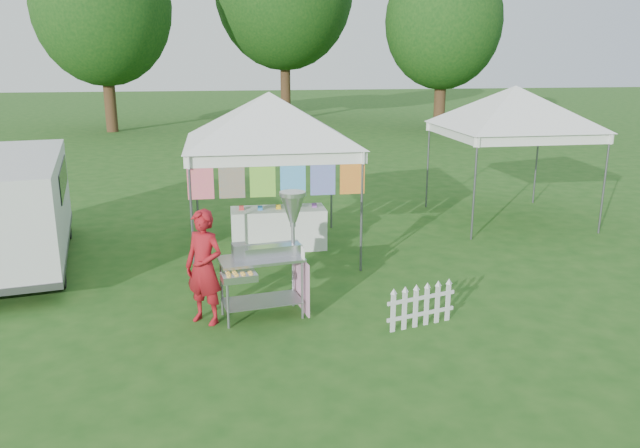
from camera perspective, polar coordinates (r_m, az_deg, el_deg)
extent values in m
plane|color=#1E4E16|center=(8.80, -2.33, -9.25)|extent=(120.00, 120.00, 0.00)
cylinder|color=#59595E|center=(10.37, -11.64, 0.42)|extent=(0.04, 0.04, 2.10)
cylinder|color=#59595E|center=(10.63, 3.82, 1.07)|extent=(0.04, 0.04, 2.10)
cylinder|color=#59595E|center=(13.14, -11.24, 3.54)|extent=(0.04, 0.04, 2.10)
cylinder|color=#59595E|center=(13.34, 1.06, 4.01)|extent=(0.04, 0.04, 2.10)
cube|color=white|center=(10.21, -3.91, 5.92)|extent=(3.00, 0.03, 0.22)
cube|color=white|center=(13.01, -5.14, 7.90)|extent=(3.00, 0.03, 0.22)
pyramid|color=white|center=(11.51, -4.70, 11.96)|extent=(4.24, 4.24, 0.90)
cylinder|color=#59595E|center=(10.20, -3.92, 6.37)|extent=(3.00, 0.03, 0.03)
cube|color=#D61AB1|center=(10.22, -10.89, 4.15)|extent=(0.42, 0.01, 0.70)
cube|color=orange|center=(10.21, -8.08, 4.27)|extent=(0.42, 0.01, 0.70)
cube|color=green|center=(10.24, -5.28, 4.38)|extent=(0.42, 0.01, 0.70)
cube|color=blue|center=(10.28, -2.49, 4.48)|extent=(0.42, 0.01, 0.70)
cube|color=#A016A0|center=(10.35, 0.27, 4.57)|extent=(0.42, 0.01, 0.70)
cube|color=red|center=(10.45, 2.98, 4.65)|extent=(0.42, 0.01, 0.70)
cylinder|color=#59595E|center=(12.85, 13.93, 3.12)|extent=(0.04, 0.04, 2.10)
cylinder|color=#59595E|center=(14.20, 24.55, 3.31)|extent=(0.04, 0.04, 2.10)
cylinder|color=#59595E|center=(15.45, 9.83, 5.33)|extent=(0.04, 0.04, 2.10)
cylinder|color=#59595E|center=(16.59, 19.18, 5.38)|extent=(0.04, 0.04, 2.10)
cube|color=white|center=(13.32, 19.87, 7.23)|extent=(3.00, 0.03, 0.22)
cube|color=white|center=(15.84, 14.90, 8.76)|extent=(3.00, 0.03, 0.22)
pyramid|color=white|center=(14.49, 17.49, 11.99)|extent=(4.24, 4.24, 0.90)
cylinder|color=#59595E|center=(13.31, 19.90, 7.57)|extent=(3.00, 0.03, 0.03)
cylinder|color=#3E2116|center=(32.39, -18.71, 11.48)|extent=(0.56, 0.56, 3.96)
ellipsoid|color=#2A5317|center=(32.42, -19.32, 18.31)|extent=(6.40, 6.40, 7.36)
cylinder|color=#3E2116|center=(36.19, -3.18, 13.25)|extent=(0.56, 0.56, 4.84)
cylinder|color=#3E2116|center=(31.95, 10.92, 11.56)|extent=(0.56, 0.56, 3.52)
ellipsoid|color=#2A5317|center=(31.93, 11.24, 17.73)|extent=(5.60, 5.60, 6.44)
cylinder|color=gray|center=(8.63, -8.44, -6.76)|extent=(0.04, 0.04, 0.87)
cylinder|color=gray|center=(8.85, -1.62, -6.02)|extent=(0.04, 0.04, 0.87)
cylinder|color=gray|center=(9.08, -8.98, -5.66)|extent=(0.04, 0.04, 0.87)
cylinder|color=gray|center=(9.29, -2.48, -4.99)|extent=(0.04, 0.04, 0.87)
cube|color=gray|center=(9.02, -5.32, -7.00)|extent=(1.18, 0.72, 0.01)
cube|color=#B7B7BC|center=(8.80, -5.42, -3.20)|extent=(1.24, 0.76, 0.04)
cube|color=#B7B7BC|center=(8.85, -4.40, -2.43)|extent=(0.85, 0.37, 0.15)
cube|color=gray|center=(8.75, -7.37, -2.49)|extent=(0.22, 0.24, 0.21)
cylinder|color=gray|center=(8.83, -2.49, -0.11)|extent=(0.06, 0.06, 0.87)
cone|color=#B7B7BC|center=(8.77, -2.51, 1.42)|extent=(0.40, 0.40, 0.39)
cylinder|color=#B7B7BC|center=(8.72, -2.53, 2.78)|extent=(0.42, 0.42, 0.06)
cube|color=#B7B7BC|center=(8.42, -7.41, -4.83)|extent=(0.51, 0.36, 0.10)
cube|color=#CA88AA|center=(9.09, -1.69, -5.45)|extent=(0.13, 0.72, 0.79)
cube|color=white|center=(8.64, -1.58, -2.67)|extent=(0.04, 0.14, 0.17)
imported|color=maroon|center=(8.76, -10.54, -3.91)|extent=(0.71, 0.66, 1.62)
cube|color=silver|center=(12.17, -26.74, 1.66)|extent=(2.63, 4.87, 1.62)
cube|color=#59595E|center=(12.36, -26.30, -1.98)|extent=(2.66, 4.92, 0.11)
cube|color=silver|center=(14.18, -25.67, 1.87)|extent=(1.84, 0.94, 0.83)
cube|color=black|center=(12.57, -22.41, 3.92)|extent=(0.47, 2.50, 0.51)
cube|color=black|center=(14.39, -25.85, 4.85)|extent=(1.55, 0.30, 0.51)
cylinder|color=black|center=(10.87, -22.87, -3.85)|extent=(0.31, 0.65, 0.63)
cylinder|color=black|center=(13.71, -22.30, 0.00)|extent=(0.31, 0.65, 0.63)
cube|color=silver|center=(8.54, 6.70, -8.06)|extent=(0.07, 0.04, 0.56)
cube|color=silver|center=(8.63, 7.72, -7.85)|extent=(0.07, 0.04, 0.56)
cube|color=silver|center=(8.73, 8.73, -7.63)|extent=(0.07, 0.04, 0.56)
cube|color=silver|center=(8.82, 9.71, -7.42)|extent=(0.07, 0.04, 0.56)
cube|color=silver|center=(8.92, 10.67, -7.21)|extent=(0.07, 0.04, 0.56)
cube|color=silver|center=(9.02, 11.61, -7.00)|extent=(0.07, 0.04, 0.56)
cube|color=silver|center=(8.81, 9.20, -8.12)|extent=(1.05, 0.32, 0.05)
cube|color=silver|center=(8.72, 9.26, -6.68)|extent=(1.05, 0.32, 0.05)
cube|color=white|center=(12.09, -3.81, -0.40)|extent=(1.80, 0.70, 0.79)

